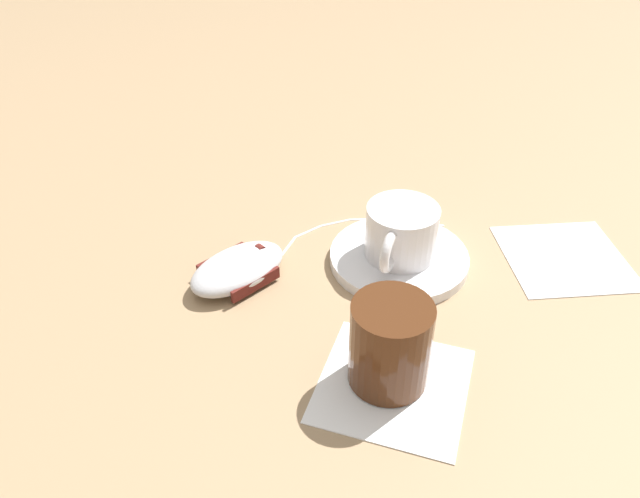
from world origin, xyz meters
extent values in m
plane|color=#9E7F5B|center=(0.00, 0.00, 0.00)|extent=(3.00, 3.00, 0.00)
cylinder|color=white|center=(-0.06, 0.01, 0.01)|extent=(0.15, 0.15, 0.01)
cylinder|color=white|center=(-0.06, 0.01, 0.04)|extent=(0.08, 0.08, 0.06)
torus|color=white|center=(-0.02, 0.01, 0.04)|extent=(0.05, 0.02, 0.05)
ellipsoid|color=silver|center=(0.05, -0.13, 0.02)|extent=(0.13, 0.10, 0.03)
cylinder|color=#591E19|center=(0.02, -0.12, 0.02)|extent=(0.01, 0.01, 0.01)
cube|color=#591E19|center=(0.04, -0.16, 0.01)|extent=(0.06, 0.02, 0.01)
cube|color=#591E19|center=(0.06, -0.10, 0.01)|extent=(0.06, 0.02, 0.01)
cylinder|color=white|center=(-0.03, -0.12, 0.00)|extent=(0.04, 0.01, 0.00)
cylinder|color=white|center=(-0.06, -0.11, 0.00)|extent=(0.04, 0.02, 0.00)
cylinder|color=white|center=(-0.09, -0.09, 0.00)|extent=(0.03, 0.03, 0.00)
cylinder|color=white|center=(-0.12, -0.06, 0.00)|extent=(0.02, 0.03, 0.00)
cylinder|color=white|center=(-0.14, -0.03, 0.00)|extent=(0.02, 0.04, 0.00)
cylinder|color=white|center=(-0.15, 0.01, 0.00)|extent=(0.01, 0.04, 0.00)
sphere|color=white|center=(-0.01, -0.11, 0.00)|extent=(0.00, 0.00, 0.00)
sphere|color=white|center=(-0.04, -0.12, 0.00)|extent=(0.00, 0.00, 0.00)
sphere|color=white|center=(-0.08, -0.10, 0.00)|extent=(0.00, 0.00, 0.00)
sphere|color=white|center=(-0.11, -0.08, 0.00)|extent=(0.00, 0.00, 0.00)
sphere|color=white|center=(-0.13, -0.05, 0.00)|extent=(0.00, 0.00, 0.00)
sphere|color=white|center=(-0.15, -0.01, 0.00)|extent=(0.00, 0.00, 0.00)
sphere|color=white|center=(-0.15, 0.02, 0.00)|extent=(0.00, 0.00, 0.00)
cube|color=white|center=(0.11, 0.07, 0.00)|extent=(0.15, 0.15, 0.00)
cylinder|color=#4C2814|center=(0.10, 0.07, 0.04)|extent=(0.07, 0.07, 0.08)
cube|color=white|center=(-0.16, 0.17, 0.00)|extent=(0.18, 0.18, 0.00)
camera|label=1|loc=(0.46, 0.20, 0.43)|focal=35.00mm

